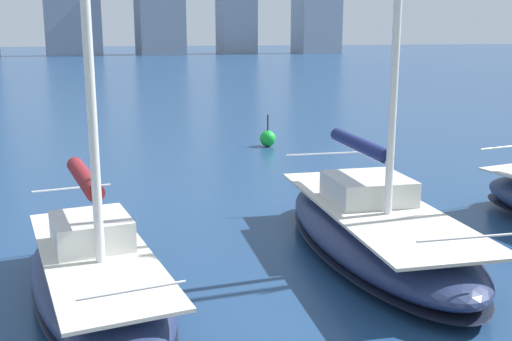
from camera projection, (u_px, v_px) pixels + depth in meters
sailboat_navy at (374, 225)px, 13.11m from camera, size 3.98×8.18×12.31m
sailboat_maroon at (97, 271)px, 10.72m from camera, size 2.56×6.65×9.80m
channel_buoy at (268, 138)px, 26.15m from camera, size 0.70×0.70×1.40m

